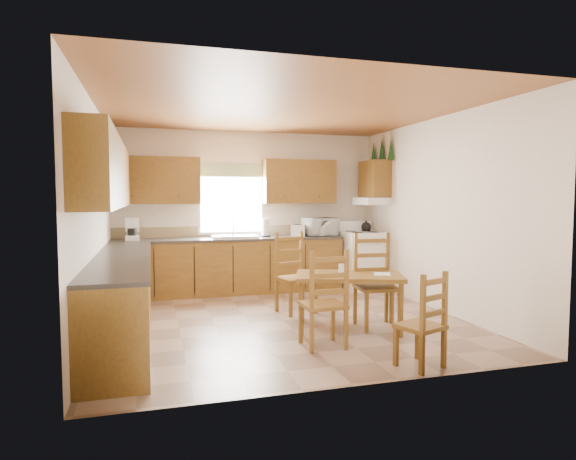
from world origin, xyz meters
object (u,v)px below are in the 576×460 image
object	(u,v)px
stove	(362,261)
chair_far_right	(296,273)
dining_table	(349,302)
chair_far_left	(377,281)
chair_near_left	(323,298)
microwave	(320,227)
chair_near_right	(420,320)

from	to	relation	value
stove	chair_far_right	size ratio (longest dim) A/B	0.89
dining_table	chair_far_left	xyz separation A→B (m)	(0.37, -0.01, 0.23)
dining_table	chair_far_right	xyz separation A→B (m)	(-0.36, 0.98, 0.21)
chair_near_left	microwave	bearing A→B (deg)	-110.18
dining_table	chair_far_left	distance (m)	0.43
microwave	chair_far_right	distance (m)	1.90
chair_near_left	chair_far_right	world-z (taller)	chair_far_right
stove	chair_near_right	world-z (taller)	stove
microwave	dining_table	size ratio (longest dim) A/B	0.41
dining_table	chair_near_left	distance (m)	0.78
stove	chair_near_right	xyz separation A→B (m)	(-1.10, -3.69, -0.03)
chair_near_left	chair_far_right	size ratio (longest dim) A/B	0.95
chair_near_right	chair_far_left	bearing A→B (deg)	-119.98
chair_far_left	chair_near_left	bearing A→B (deg)	-145.29
chair_far_right	chair_near_right	bearing A→B (deg)	-92.53
stove	chair_near_right	size ratio (longest dim) A/B	1.08
stove	dining_table	world-z (taller)	stove
microwave	chair_far_left	distance (m)	2.63
stove	microwave	xyz separation A→B (m)	(-0.68, 0.24, 0.59)
chair_near_left	chair_near_right	xyz separation A→B (m)	(0.66, -0.83, -0.07)
stove	microwave	bearing A→B (deg)	160.55
microwave	chair_far_left	size ratio (longest dim) A/B	0.45
dining_table	chair_far_left	world-z (taller)	chair_far_left
microwave	chair_far_right	bearing A→B (deg)	-133.47
dining_table	chair_far_right	distance (m)	1.07
microwave	chair_near_left	world-z (taller)	microwave
microwave	dining_table	xyz separation A→B (m)	(-0.55, -2.56, -0.74)
dining_table	chair_near_left	size ratio (longest dim) A/B	1.20
chair_near_right	chair_far_right	size ratio (longest dim) A/B	0.82
stove	chair_far_right	xyz separation A→B (m)	(-1.59, -1.34, 0.06)
stove	chair_far_left	xyz separation A→B (m)	(-0.87, -2.33, 0.08)
chair_near_left	chair_far_right	xyz separation A→B (m)	(0.17, 1.52, 0.03)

